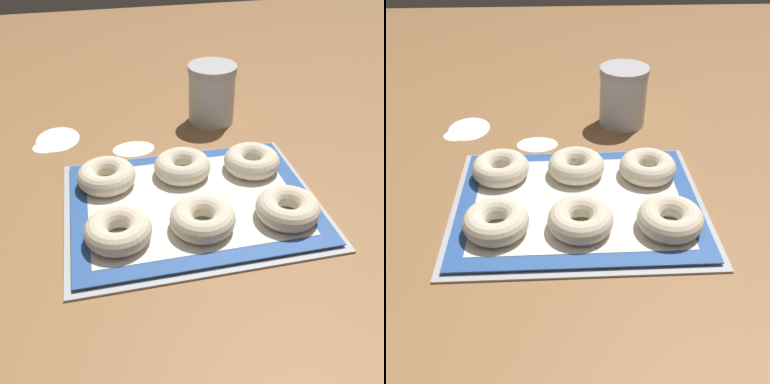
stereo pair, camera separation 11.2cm
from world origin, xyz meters
TOP-DOWN VIEW (x-y plane):
  - ground_plane at (0.00, 0.00)m, footprint 2.80×2.80m
  - baking_tray at (-0.00, -0.01)m, footprint 0.45×0.35m
  - baking_mat at (-0.00, -0.01)m, footprint 0.42×0.33m
  - bagel_front_left at (-0.14, -0.08)m, footprint 0.11×0.11m
  - bagel_front_center at (0.00, -0.08)m, footprint 0.11×0.11m
  - bagel_front_right at (0.15, -0.09)m, footprint 0.11×0.11m
  - bagel_back_left at (-0.14, 0.07)m, footprint 0.11×0.11m
  - bagel_back_center at (-0.00, 0.08)m, footprint 0.11×0.11m
  - bagel_back_right at (0.14, 0.07)m, footprint 0.11×0.11m
  - flour_canister at (0.12, 0.30)m, footprint 0.11×0.11m
  - flour_patch_near at (-0.24, 0.29)m, footprint 0.10×0.11m
  - flour_patch_far at (-0.26, 0.26)m, footprint 0.06×0.05m
  - flour_patch_side at (-0.08, 0.21)m, footprint 0.09×0.07m

SIDE VIEW (x-z plane):
  - ground_plane at x=0.00m, z-range 0.00..0.00m
  - flour_patch_near at x=-0.24m, z-range 0.00..0.00m
  - flour_patch_far at x=-0.26m, z-range 0.00..0.00m
  - flour_patch_side at x=-0.08m, z-range 0.00..0.00m
  - baking_tray at x=0.00m, z-range 0.00..0.01m
  - baking_mat at x=0.00m, z-range 0.01..0.01m
  - bagel_front_left at x=-0.14m, z-range 0.01..0.05m
  - bagel_front_center at x=0.00m, z-range 0.01..0.05m
  - bagel_front_right at x=0.15m, z-range 0.01..0.05m
  - bagel_back_left at x=-0.14m, z-range 0.01..0.05m
  - bagel_back_center at x=0.00m, z-range 0.01..0.05m
  - bagel_back_right at x=0.14m, z-range 0.01..0.05m
  - flour_canister at x=0.12m, z-range 0.00..0.14m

